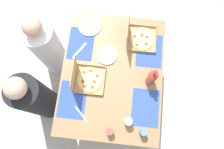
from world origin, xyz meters
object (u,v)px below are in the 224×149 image
plate_far_right (90,26)px  plate_near_right (107,55)px  cup_spare (128,122)px  soda_bottle (152,78)px  pizza_box_edge_far (86,78)px  diner_left_seat (37,99)px  pizza_box_corner_left (139,37)px  diner_right_seat (48,48)px  cup_dark (143,132)px  cup_clear_right (110,132)px

plate_far_right → plate_near_right: bearing=-144.9°
cup_spare → soda_bottle: bearing=-23.1°
pizza_box_edge_far → plate_far_right: (0.57, 0.05, -0.04)m
pizza_box_edge_far → diner_left_seat: (-0.21, 0.52, -0.26)m
pizza_box_corner_left → plate_far_right: pizza_box_corner_left is taller
pizza_box_corner_left → cup_spare: 0.85m
plate_far_right → cup_spare: (-0.94, -0.48, 0.04)m
pizza_box_edge_far → diner_left_seat: size_ratio=0.27×
plate_far_right → diner_right_seat: size_ratio=0.21×
soda_bottle → cup_spare: size_ratio=3.02×
pizza_box_edge_far → plate_near_right: (0.27, -0.17, -0.04)m
soda_bottle → cup_dark: soda_bottle is taller
plate_far_right → cup_dark: (-1.02, -0.62, 0.04)m
soda_bottle → diner_right_seat: (0.32, 1.13, -0.37)m
pizza_box_edge_far → soda_bottle: (0.05, -0.61, 0.08)m
plate_near_right → cup_dark: bearing=-150.0°
cup_spare → diner_left_seat: (0.15, 0.96, -0.27)m
soda_bottle → pizza_box_edge_far: bearing=94.9°
cup_clear_right → cup_spare: size_ratio=0.87×
soda_bottle → cup_clear_right: soda_bottle is taller
plate_far_right → soda_bottle: 0.85m
soda_bottle → diner_left_seat: diner_left_seat is taller
pizza_box_edge_far → cup_clear_right: pizza_box_edge_far is taller
cup_dark → plate_near_right: bearing=30.0°
pizza_box_corner_left → cup_clear_right: pizza_box_corner_left is taller
diner_left_seat → diner_right_seat: 0.58m
soda_bottle → diner_right_seat: diner_right_seat is taller
cup_dark → diner_right_seat: (0.81, 1.10, -0.30)m
cup_dark → cup_clear_right: bearing=95.3°
pizza_box_edge_far → plate_near_right: size_ratio=1.58×
cup_clear_right → diner_left_seat: bearing=72.2°
pizza_box_edge_far → diner_left_seat: 0.62m
diner_right_seat → pizza_box_edge_far: bearing=-125.3°
plate_near_right → cup_dark: 0.82m
diner_right_seat → diner_left_seat: bearing=180.0°
cup_dark → diner_left_seat: size_ratio=0.09×
pizza_box_edge_far → cup_spare: (-0.36, -0.44, 0.00)m
pizza_box_corner_left → plate_far_right: bearing=80.4°
pizza_box_edge_far → cup_dark: size_ratio=3.00×
plate_near_right → plate_far_right: 0.37m
cup_clear_right → cup_spare: (0.11, -0.16, 0.01)m
cup_dark → cup_spare: cup_dark is taller
pizza_box_edge_far → cup_spare: bearing=-129.8°
diner_left_seat → diner_right_seat: diner_left_seat is taller
plate_near_right → cup_spare: (-0.63, -0.27, 0.04)m
plate_near_right → plate_far_right: same height
soda_bottle → plate_far_right: bearing=51.7°
cup_dark → plate_far_right: bearing=31.6°
cup_spare → diner_right_seat: 1.24m
soda_bottle → cup_spare: (-0.42, 0.18, -0.08)m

